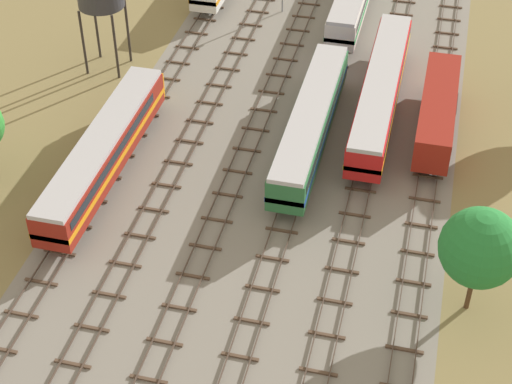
{
  "coord_description": "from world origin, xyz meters",
  "views": [
    {
      "loc": [
        11.24,
        -15.13,
        40.2
      ],
      "look_at": [
        0.0,
        30.67,
        1.5
      ],
      "focal_mm": 57.67,
      "sensor_mm": 36.0,
      "label": 1
    }
  ],
  "objects_px": {
    "freight_boxcar_right_mid": "(438,110)",
    "passenger_coach_centre_right_midfar": "(381,90)",
    "diesel_railcar_centre_near": "(311,121)",
    "diesel_railcar_far_left_nearest": "(104,150)"
  },
  "relations": [
    {
      "from": "diesel_railcar_far_left_nearest",
      "to": "passenger_coach_centre_right_midfar",
      "type": "xyz_separation_m",
      "value": [
        19.67,
        13.74,
        0.02
      ]
    },
    {
      "from": "diesel_railcar_far_left_nearest",
      "to": "diesel_railcar_centre_near",
      "type": "height_order",
      "value": "same"
    },
    {
      "from": "diesel_railcar_far_left_nearest",
      "to": "passenger_coach_centre_right_midfar",
      "type": "height_order",
      "value": "same"
    },
    {
      "from": "freight_boxcar_right_mid",
      "to": "passenger_coach_centre_right_midfar",
      "type": "height_order",
      "value": "passenger_coach_centre_right_midfar"
    },
    {
      "from": "diesel_railcar_centre_near",
      "to": "passenger_coach_centre_right_midfar",
      "type": "xyz_separation_m",
      "value": [
        4.92,
        6.09,
        0.02
      ]
    },
    {
      "from": "diesel_railcar_centre_near",
      "to": "freight_boxcar_right_mid",
      "type": "relative_size",
      "value": 1.46
    },
    {
      "from": "diesel_railcar_centre_near",
      "to": "diesel_railcar_far_left_nearest",
      "type": "bearing_deg",
      "value": -152.61
    },
    {
      "from": "passenger_coach_centre_right_midfar",
      "to": "diesel_railcar_far_left_nearest",
      "type": "bearing_deg",
      "value": -145.08
    },
    {
      "from": "diesel_railcar_far_left_nearest",
      "to": "freight_boxcar_right_mid",
      "type": "xyz_separation_m",
      "value": [
        24.6,
        11.95,
        -0.15
      ]
    },
    {
      "from": "diesel_railcar_far_left_nearest",
      "to": "passenger_coach_centre_right_midfar",
      "type": "distance_m",
      "value": 23.99
    }
  ]
}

